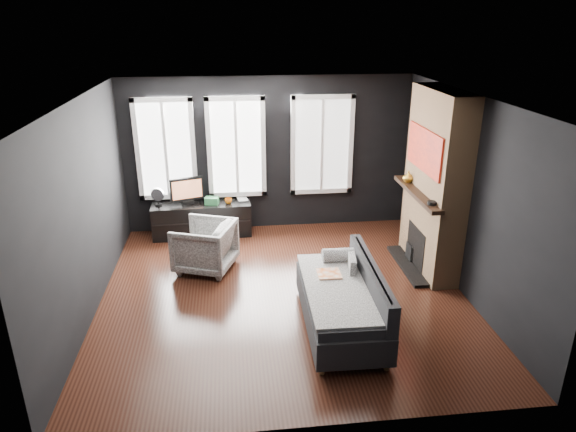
{
  "coord_description": "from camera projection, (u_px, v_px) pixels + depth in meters",
  "views": [
    {
      "loc": [
        -0.65,
        -6.24,
        3.65
      ],
      "look_at": [
        0.1,
        0.3,
        1.05
      ],
      "focal_mm": 32.0,
      "sensor_mm": 36.0,
      "label": 1
    }
  ],
  "objects": [
    {
      "name": "mantel_vase",
      "position": [
        408.0,
        177.0,
        7.88
      ],
      "size": [
        0.22,
        0.23,
        0.17
      ],
      "primitive_type": "imported",
      "rotation": [
        0.0,
        0.0,
        -0.39
      ],
      "color": "gold",
      "rests_on": "fireplace"
    },
    {
      "name": "floor",
      "position": [
        283.0,
        294.0,
        7.18
      ],
      "size": [
        5.0,
        5.0,
        0.0
      ],
      "primitive_type": "plane",
      "color": "black",
      "rests_on": "ground"
    },
    {
      "name": "wall_back",
      "position": [
        268.0,
        155.0,
        8.99
      ],
      "size": [
        5.0,
        0.02,
        2.7
      ],
      "primitive_type": "cube",
      "color": "black",
      "rests_on": "ground"
    },
    {
      "name": "media_console",
      "position": [
        202.0,
        219.0,
        9.01
      ],
      "size": [
        1.71,
        0.58,
        0.58
      ],
      "primitive_type": null,
      "rotation": [
        0.0,
        0.0,
        0.03
      ],
      "color": "black",
      "rests_on": "floor"
    },
    {
      "name": "mantel_clock",
      "position": [
        432.0,
        203.0,
        6.98
      ],
      "size": [
        0.14,
        0.14,
        0.04
      ],
      "primitive_type": "cylinder",
      "rotation": [
        0.0,
        0.0,
        -0.07
      ],
      "color": "black",
      "rests_on": "fireplace"
    },
    {
      "name": "monitor",
      "position": [
        187.0,
        189.0,
        8.8
      ],
      "size": [
        0.61,
        0.3,
        0.53
      ],
      "primitive_type": null,
      "rotation": [
        0.0,
        0.0,
        0.31
      ],
      "color": "black",
      "rests_on": "media_console"
    },
    {
      "name": "armchair",
      "position": [
        205.0,
        244.0,
        7.74
      ],
      "size": [
        0.99,
        1.02,
        0.83
      ],
      "primitive_type": "imported",
      "rotation": [
        0.0,
        0.0,
        -1.92
      ],
      "color": "white",
      "rests_on": "floor"
    },
    {
      "name": "ceiling",
      "position": [
        283.0,
        98.0,
        6.19
      ],
      "size": [
        5.0,
        5.0,
        0.0
      ],
      "primitive_type": "plane",
      "color": "white",
      "rests_on": "ground"
    },
    {
      "name": "sofa",
      "position": [
        341.0,
        297.0,
        6.28
      ],
      "size": [
        1.01,
        1.97,
        0.84
      ],
      "primitive_type": null,
      "rotation": [
        0.0,
        0.0,
        -0.02
      ],
      "color": "black",
      "rests_on": "floor"
    },
    {
      "name": "book",
      "position": [
        237.0,
        194.0,
        9.02
      ],
      "size": [
        0.17,
        0.05,
        0.23
      ],
      "primitive_type": "imported",
      "rotation": [
        0.0,
        0.0,
        0.16
      ],
      "color": "#BDAB98",
      "rests_on": "media_console"
    },
    {
      "name": "stripe_pillow",
      "position": [
        352.0,
        269.0,
        6.58
      ],
      "size": [
        0.13,
        0.34,
        0.33
      ],
      "primitive_type": "cube",
      "rotation": [
        0.0,
        0.0,
        -0.14
      ],
      "color": "gray",
      "rests_on": "sofa"
    },
    {
      "name": "fireplace",
      "position": [
        435.0,
        183.0,
        7.48
      ],
      "size": [
        0.7,
        1.62,
        2.7
      ],
      "primitive_type": null,
      "color": "#93724C",
      "rests_on": "floor"
    },
    {
      "name": "desk_fan",
      "position": [
        158.0,
        197.0,
        8.75
      ],
      "size": [
        0.29,
        0.29,
        0.33
      ],
      "primitive_type": null,
      "rotation": [
        0.0,
        0.0,
        -0.29
      ],
      "color": "#979797",
      "rests_on": "media_console"
    },
    {
      "name": "wall_left",
      "position": [
        85.0,
        211.0,
        6.42
      ],
      "size": [
        0.02,
        5.0,
        2.7
      ],
      "primitive_type": "cube",
      "color": "black",
      "rests_on": "ground"
    },
    {
      "name": "wall_right",
      "position": [
        466.0,
        196.0,
        6.95
      ],
      "size": [
        0.02,
        5.0,
        2.7
      ],
      "primitive_type": "cube",
      "color": "black",
      "rests_on": "ground"
    },
    {
      "name": "storage_box",
      "position": [
        212.0,
        201.0,
        8.85
      ],
      "size": [
        0.25,
        0.19,
        0.13
      ],
      "primitive_type": "cube",
      "rotation": [
        0.0,
        0.0,
        -0.2
      ],
      "color": "#2B6E3D",
      "rests_on": "media_console"
    },
    {
      "name": "mug",
      "position": [
        228.0,
        200.0,
        8.88
      ],
      "size": [
        0.14,
        0.13,
        0.12
      ],
      "primitive_type": "imported",
      "rotation": [
        0.0,
        0.0,
        0.29
      ],
      "color": "#CC600B",
      "rests_on": "media_console"
    },
    {
      "name": "windows",
      "position": [
        240.0,
        96.0,
        8.53
      ],
      "size": [
        4.0,
        0.16,
        1.76
      ],
      "primitive_type": null,
      "color": "white",
      "rests_on": "wall_back"
    }
  ]
}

